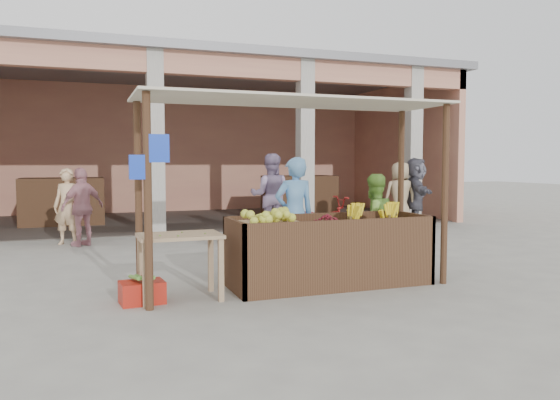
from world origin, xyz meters
name	(u,v)px	position (x,y,z in m)	size (l,w,h in m)	color
ground	(293,288)	(0.00, 0.00, 0.00)	(60.00, 60.00, 0.00)	gray
market_building	(179,123)	(0.05, 8.93, 2.70)	(14.40, 6.40, 4.20)	tan
fruit_stall	(329,254)	(0.50, 0.00, 0.40)	(2.60, 0.95, 0.80)	#4F331F
stall_awning	(291,132)	(-0.01, 0.06, 1.98)	(4.09, 1.35, 2.39)	#4F331F
banana_heap	(370,216)	(1.07, -0.05, 0.89)	(0.99, 0.54, 0.18)	gold
melon_tray	(269,219)	(-0.35, -0.04, 0.90)	(0.79, 0.69, 0.21)	#A27E53
berry_heap	(327,219)	(0.45, -0.05, 0.87)	(0.42, 0.34, 0.13)	maroon
side_table	(180,246)	(-1.46, -0.09, 0.63)	(0.95, 0.64, 0.77)	tan
papaya_pile	(179,226)	(-1.46, -0.09, 0.86)	(0.66, 0.38, 0.19)	#42812A
red_crate	(142,292)	(-1.90, -0.13, 0.13)	(0.48, 0.35, 0.25)	#AE1F12
plantain_bundle	(142,278)	(-1.90, -0.13, 0.29)	(0.36, 0.25, 0.07)	#5A9737
produce_sacks	(329,217)	(2.96, 5.27, 0.31)	(1.04, 0.77, 0.63)	maroon
vendor_blue	(294,210)	(0.41, 1.02, 0.89)	(0.67, 0.49, 1.79)	#5E98D1
vendor_green	(374,219)	(1.57, 0.73, 0.75)	(0.72, 0.42, 1.50)	#78B440
motorcycle	(316,222)	(1.49, 2.69, 0.51)	(1.95, 0.67, 1.02)	maroon
shopper_b	(82,204)	(-2.52, 4.61, 0.80)	(0.94, 0.50, 1.60)	#C07F88
shopper_c	(400,192)	(4.47, 4.60, 0.89)	(0.86, 0.56, 1.79)	tan
shopper_d	(416,191)	(4.98, 4.72, 0.90)	(1.66, 0.68, 1.80)	#4B4A56
shopper_e	(67,205)	(-2.79, 4.91, 0.77)	(0.57, 0.44, 1.55)	#D9AE80
shopper_f	(270,192)	(1.25, 4.55, 0.97)	(0.95, 0.55, 1.95)	#90799F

